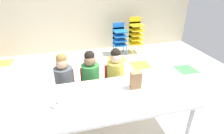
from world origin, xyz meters
The scene contains 11 objects.
ground_plane centered at (-0.01, 0.00, -0.01)m, with size 6.56×4.45×0.02m.
back_wall centered at (0.00, 2.23, 1.22)m, with size 6.56×0.10×2.44m, color beige.
craft_table centered at (0.19, -0.88, 0.55)m, with size 1.91×0.83×0.59m.
seated_child_near_camera centered at (-0.33, -0.24, 0.55)m, with size 0.34×0.34×0.92m.
seated_child_middle_seat centered at (0.05, -0.24, 0.55)m, with size 0.33×0.33×0.92m.
seated_child_far_right centered at (0.43, -0.24, 0.55)m, with size 0.32×0.32×0.92m.
kid_chair_blue_stack centered at (1.07, 1.72, 0.46)m, with size 0.32×0.30×0.80m.
kid_chair_yellow_stack centered at (1.51, 1.72, 0.52)m, with size 0.32×0.30×0.92m.
paper_bag_brown centered at (0.54, -0.78, 0.70)m, with size 0.13×0.09×0.22m, color #9E754C.
paper_plate_near_edge centered at (-0.41, -0.91, 0.59)m, with size 0.18×0.18×0.01m, color white.
donut_powdered_on_plate centered at (-0.41, -0.91, 0.62)m, with size 0.13×0.13×0.04m, color white.
Camera 1 is at (-0.20, -2.52, 1.83)m, focal length 28.40 mm.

